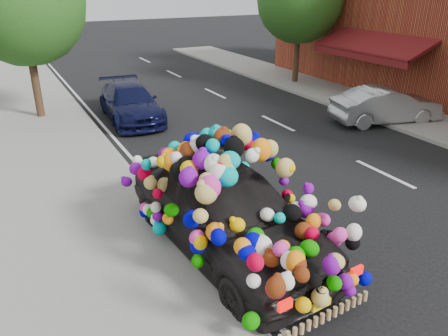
% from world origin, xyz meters
% --- Properties ---
extents(ground, '(100.00, 100.00, 0.00)m').
position_xyz_m(ground, '(0.00, 0.00, 0.00)').
color(ground, black).
rests_on(ground, ground).
extents(sidewalk, '(4.00, 60.00, 0.12)m').
position_xyz_m(sidewalk, '(-4.30, 0.00, 0.06)').
color(sidewalk, gray).
rests_on(sidewalk, ground).
extents(kerb, '(0.15, 60.00, 0.13)m').
position_xyz_m(kerb, '(-2.35, 0.00, 0.07)').
color(kerb, gray).
rests_on(kerb, ground).
extents(footpath_far, '(3.00, 40.00, 0.12)m').
position_xyz_m(footpath_far, '(8.20, 3.00, 0.06)').
color(footpath_far, gray).
rests_on(footpath_far, ground).
extents(lane_markings, '(6.00, 50.00, 0.01)m').
position_xyz_m(lane_markings, '(3.60, 0.00, 0.01)').
color(lane_markings, silver).
rests_on(lane_markings, ground).
extents(tree_near_sidewalk, '(4.20, 4.20, 6.13)m').
position_xyz_m(tree_near_sidewalk, '(-3.80, 9.50, 4.02)').
color(tree_near_sidewalk, '#332114').
rests_on(tree_near_sidewalk, ground).
extents(plush_art_car, '(2.77, 5.34, 2.34)m').
position_xyz_m(plush_art_car, '(-1.74, -1.13, 1.21)').
color(plush_art_car, black).
rests_on(plush_art_car, ground).
extents(navy_sedan, '(2.04, 4.42, 1.25)m').
position_xyz_m(navy_sedan, '(-0.88, 7.89, 0.62)').
color(navy_sedan, black).
rests_on(navy_sedan, ground).
extents(silver_hatchback, '(4.04, 2.25, 1.26)m').
position_xyz_m(silver_hatchback, '(7.00, 3.28, 0.63)').
color(silver_hatchback, '#9DA0A4').
rests_on(silver_hatchback, ground).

